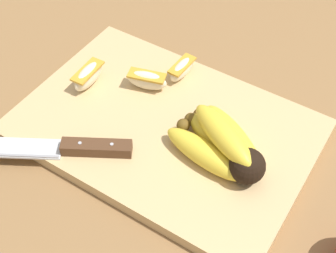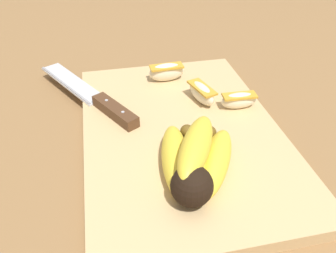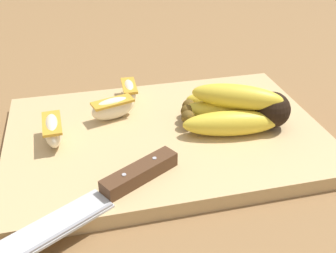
# 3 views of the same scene
# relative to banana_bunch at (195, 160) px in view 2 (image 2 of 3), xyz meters

# --- Properties ---
(ground_plane) EXTENTS (6.00, 6.00, 0.00)m
(ground_plane) POSITION_rel_banana_bunch_xyz_m (-0.10, 0.01, -0.04)
(ground_plane) COLOR olive
(cutting_board) EXTENTS (0.43, 0.29, 0.02)m
(cutting_board) POSITION_rel_banana_bunch_xyz_m (-0.10, 0.01, -0.03)
(cutting_board) COLOR tan
(cutting_board) RESTS_ON ground_plane
(banana_bunch) EXTENTS (0.15, 0.12, 0.06)m
(banana_bunch) POSITION_rel_banana_bunch_xyz_m (0.00, 0.00, 0.00)
(banana_bunch) COLOR black
(banana_bunch) RESTS_ON cutting_board
(chefs_knife) EXTENTS (0.26, 0.16, 0.02)m
(chefs_knife) POSITION_rel_banana_bunch_xyz_m (-0.20, -0.11, -0.02)
(chefs_knife) COLOR silver
(chefs_knife) RESTS_ON cutting_board
(apple_wedge_near) EXTENTS (0.07, 0.04, 0.03)m
(apple_wedge_near) POSITION_rel_banana_bunch_xyz_m (-0.17, 0.06, -0.01)
(apple_wedge_near) COLOR #F4E5C1
(apple_wedge_near) RESTS_ON cutting_board
(apple_wedge_middle) EXTENTS (0.02, 0.06, 0.03)m
(apple_wedge_middle) POSITION_rel_banana_bunch_xyz_m (-0.13, 0.11, -0.01)
(apple_wedge_middle) COLOR #F4E5C1
(apple_wedge_middle) RESTS_ON cutting_board
(apple_wedge_far) EXTENTS (0.03, 0.07, 0.03)m
(apple_wedge_far) POSITION_rel_banana_bunch_xyz_m (-0.25, 0.02, -0.01)
(apple_wedge_far) COLOR #F4E5C1
(apple_wedge_far) RESTS_ON cutting_board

